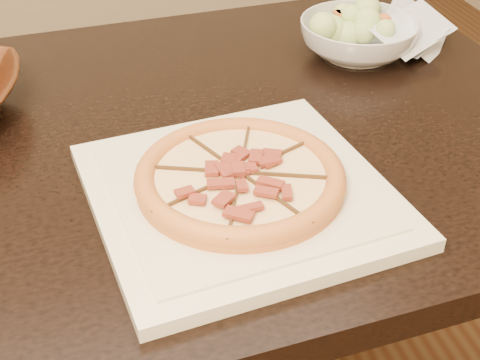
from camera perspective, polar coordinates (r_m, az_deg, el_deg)
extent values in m
cube|color=black|center=(0.93, -9.20, 2.58)|extent=(1.32, 0.89, 0.04)
cylinder|color=black|center=(1.55, 11.12, 0.15)|extent=(0.07, 0.07, 0.71)
cube|color=beige|center=(0.79, 0.00, -1.24)|extent=(0.37, 0.37, 0.02)
cube|color=beige|center=(0.78, 0.00, -0.60)|extent=(0.32, 0.32, 0.00)
cylinder|color=orange|center=(0.78, 0.00, -0.12)|extent=(0.24, 0.24, 0.01)
torus|color=orange|center=(0.77, 0.00, 0.36)|extent=(0.25, 0.25, 0.02)
cylinder|color=#FFDF99|center=(0.77, 0.00, 0.30)|extent=(0.20, 0.20, 0.01)
cube|color=#3C2610|center=(0.77, 0.00, 0.61)|extent=(0.09, 0.23, 0.01)
cube|color=#3C2610|center=(0.77, 0.00, 0.61)|extent=(0.10, 0.22, 0.01)
cube|color=#3C2610|center=(0.77, 0.00, 0.61)|extent=(0.23, 0.09, 0.01)
cube|color=#3C2610|center=(0.77, 0.00, 0.61)|extent=(0.22, 0.10, 0.01)
cube|color=brown|center=(0.77, 1.30, 0.71)|extent=(0.03, 0.02, 0.00)
cube|color=brown|center=(0.77, 2.94, 1.05)|extent=(0.03, 0.02, 0.00)
cube|color=brown|center=(0.79, 4.17, 1.83)|extent=(0.03, 0.02, 0.00)
cube|color=brown|center=(0.78, 1.39, 1.42)|extent=(0.03, 0.02, 0.00)
cube|color=brown|center=(0.80, 1.99, 2.33)|extent=(0.03, 0.03, 0.00)
cube|color=brown|center=(0.82, 1.75, 3.36)|extent=(0.03, 0.03, 0.00)
cube|color=brown|center=(0.79, 0.24, 2.05)|extent=(0.02, 0.03, 0.00)
cube|color=brown|center=(0.81, -0.58, 2.91)|extent=(0.02, 0.03, 0.00)
cube|color=brown|center=(0.83, -2.14, 3.54)|extent=(0.02, 0.03, 0.00)
cube|color=brown|center=(0.79, -1.71, 2.00)|extent=(0.02, 0.03, 0.00)
cube|color=brown|center=(0.80, -3.50, 2.24)|extent=(0.03, 0.03, 0.00)
cube|color=brown|center=(0.78, -1.50, 1.12)|extent=(0.03, 0.03, 0.00)
cube|color=brown|center=(0.77, -3.28, 0.99)|extent=(0.03, 0.02, 0.00)
cube|color=brown|center=(0.76, -4.99, 0.35)|extent=(0.03, 0.02, 0.00)
cube|color=brown|center=(0.76, -1.97, 0.30)|extent=(0.03, 0.02, 0.00)
cube|color=brown|center=(0.74, -3.08, -0.62)|extent=(0.03, 0.02, 0.00)
cube|color=brown|center=(0.72, -3.47, -1.90)|extent=(0.03, 0.03, 0.00)
cube|color=brown|center=(0.74, -0.98, -0.65)|extent=(0.03, 0.03, 0.00)
cube|color=brown|center=(0.72, -0.49, -1.81)|extent=(0.02, 0.03, 0.00)
cube|color=brown|center=(0.75, 0.23, -0.04)|extent=(0.02, 0.03, 0.00)
cube|color=brown|center=(0.74, 1.32, -0.91)|extent=(0.02, 0.03, 0.00)
cube|color=brown|center=(0.73, 3.20, -1.46)|extent=(0.02, 0.03, 0.00)
cube|color=brown|center=(0.76, 1.60, 0.13)|extent=(0.03, 0.03, 0.00)
cube|color=brown|center=(0.76, 3.46, 0.03)|extent=(0.03, 0.03, 0.00)
imported|color=silver|center=(1.15, 10.04, 11.82)|extent=(0.20, 0.20, 0.06)
sphere|color=#D3EF7D|center=(1.13, 10.30, 14.07)|extent=(0.04, 0.04, 0.04)
sphere|color=#D3EF7D|center=(1.15, 10.82, 14.29)|extent=(0.04, 0.04, 0.04)
sphere|color=#D3EF7D|center=(1.17, 10.32, 14.71)|extent=(0.04, 0.04, 0.04)
sphere|color=#D3EF7D|center=(1.14, 10.01, 14.25)|extent=(0.04, 0.04, 0.04)
sphere|color=#D3EF7D|center=(1.14, 8.96, 14.41)|extent=(0.04, 0.04, 0.04)
sphere|color=#D3EF7D|center=(1.13, 10.18, 14.08)|extent=(0.04, 0.04, 0.04)
sphere|color=#D3EF7D|center=(1.12, 9.47, 13.90)|extent=(0.04, 0.04, 0.04)
sphere|color=#D3EF7D|center=(1.10, 9.68, 13.43)|extent=(0.04, 0.04, 0.04)
sphere|color=#D3EF7D|center=(1.12, 10.47, 13.83)|extent=(0.04, 0.04, 0.04)
sphere|color=#D3EF7D|center=(1.11, 11.52, 13.57)|extent=(0.04, 0.04, 0.04)
sphere|color=#D3EF7D|center=(1.13, 10.53, 14.04)|extent=(0.04, 0.04, 0.04)
cube|color=orange|center=(1.16, 10.92, 14.07)|extent=(0.02, 0.02, 0.01)
cube|color=orange|center=(1.13, 8.70, 13.75)|extent=(0.02, 0.02, 0.01)
cube|color=orange|center=(1.11, 11.13, 13.10)|extent=(0.02, 0.02, 0.01)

